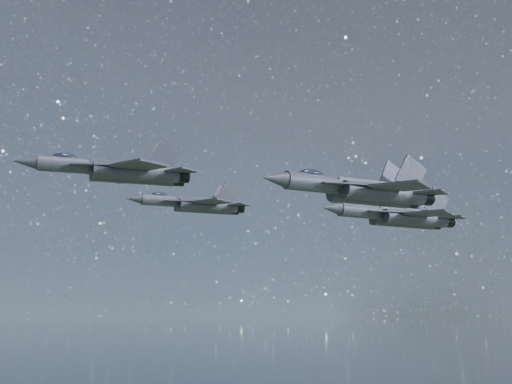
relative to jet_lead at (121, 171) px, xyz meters
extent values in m
cylinder|color=#2D3039|center=(-4.38, -0.66, 0.24)|extent=(7.96, 2.79, 1.64)
cone|color=#2D3039|center=(-9.39, -1.41, 0.24)|extent=(2.72, 1.84, 1.48)
ellipsoid|color=#1B2031|center=(-5.64, -0.85, 1.03)|extent=(2.65, 1.47, 0.81)
cube|color=#2D3039|center=(1.03, 0.16, 0.18)|extent=(8.78, 2.85, 1.37)
cylinder|color=#2D3039|center=(1.61, -0.82, -0.29)|extent=(9.00, 2.94, 1.64)
cylinder|color=#2D3039|center=(1.29, 1.26, -0.29)|extent=(9.00, 2.94, 1.64)
cylinder|color=black|center=(6.40, -0.10, -0.29)|extent=(1.58, 1.70, 1.52)
cylinder|color=black|center=(6.09, 1.98, -0.29)|extent=(1.58, 1.70, 1.52)
cube|color=#2D3039|center=(-2.30, -1.78, 0.11)|extent=(5.52, 1.39, 0.13)
cube|color=#2D3039|center=(-2.72, 1.03, 0.11)|extent=(5.55, 2.93, 0.13)
cube|color=#2D3039|center=(1.78, -3.36, -0.08)|extent=(5.99, 6.05, 0.21)
cube|color=#2D3039|center=(0.71, 3.73, -0.08)|extent=(5.48, 5.75, 0.21)
cube|color=#2D3039|center=(6.19, -1.52, -0.08)|extent=(3.54, 3.57, 0.16)
cube|color=#2D3039|center=(5.47, 3.27, -0.08)|extent=(3.22, 3.34, 0.16)
cube|color=#2D3039|center=(4.67, -0.63, 1.71)|extent=(3.68, 0.61, 3.75)
cube|color=#2D3039|center=(4.28, 1.98, 1.71)|extent=(3.60, 1.00, 3.75)
cylinder|color=#2D3039|center=(6.83, 23.29, 0.72)|extent=(7.52, 2.99, 1.55)
cone|color=#2D3039|center=(2.15, 22.34, 0.72)|extent=(2.62, 1.84, 1.39)
ellipsoid|color=#1B2031|center=(5.66, 23.06, 1.46)|extent=(2.53, 1.50, 0.77)
cube|color=#2D3039|center=(11.90, 24.32, 0.67)|extent=(8.29, 3.09, 1.29)
cylinder|color=#2D3039|center=(12.49, 23.43, 0.22)|extent=(8.50, 3.19, 1.55)
cylinder|color=#2D3039|center=(12.09, 25.38, 0.22)|extent=(8.50, 3.19, 1.55)
cylinder|color=black|center=(16.97, 24.34, 0.22)|extent=(1.55, 1.66, 1.43)
cylinder|color=black|center=(16.58, 26.29, 0.22)|extent=(1.55, 1.66, 1.43)
cube|color=#2D3039|center=(8.85, 22.33, 0.60)|extent=(5.18, 1.14, 0.12)
cube|color=#2D3039|center=(8.32, 24.97, 0.60)|extent=(5.20, 2.99, 0.12)
cube|color=#2D3039|center=(12.77, 21.05, 0.42)|extent=(5.69, 5.71, 0.20)
cube|color=#2D3039|center=(11.42, 27.68, 0.42)|extent=(5.04, 5.33, 0.20)
cube|color=#2D3039|center=(16.84, 22.99, 0.42)|extent=(3.36, 3.38, 0.15)
cube|color=#2D3039|center=(15.93, 27.48, 0.42)|extent=(2.96, 3.08, 0.15)
cube|color=#2D3039|center=(15.37, 23.76, 2.11)|extent=(3.46, 0.62, 3.54)
cube|color=#2D3039|center=(14.87, 26.20, 2.11)|extent=(3.36, 1.12, 3.54)
cylinder|color=#2D3039|center=(17.10, -15.83, -3.64)|extent=(7.71, 3.70, 1.60)
cone|color=#2D3039|center=(12.40, -17.24, -3.64)|extent=(2.76, 2.08, 1.43)
ellipsoid|color=#1B2031|center=(15.93, -16.19, -2.87)|extent=(2.64, 1.73, 0.79)
cube|color=#2D3039|center=(22.20, -14.31, -3.69)|extent=(8.48, 3.87, 1.33)
cylinder|color=#2D3039|center=(22.89, -15.17, -4.15)|extent=(8.69, 3.99, 1.60)
cylinder|color=#2D3039|center=(22.30, -13.21, -4.15)|extent=(8.69, 3.99, 1.60)
cylinder|color=black|center=(27.39, -13.82, -4.15)|extent=(1.70, 1.79, 1.47)
cylinder|color=black|center=(26.81, -11.86, -4.15)|extent=(1.70, 1.79, 1.47)
cube|color=#2D3039|center=(19.26, -16.63, -3.76)|extent=(5.40, 1.64, 0.12)
cube|color=#2D3039|center=(18.47, -13.98, -3.76)|extent=(5.23, 3.47, 0.12)
cube|color=#2D3039|center=(23.39, -17.58, -3.94)|extent=(5.87, 5.82, 0.20)
cube|color=#2D3039|center=(21.40, -10.92, -3.94)|extent=(4.91, 5.27, 0.20)
cube|color=#2D3039|center=(27.38, -15.21, -3.94)|extent=(3.48, 3.47, 0.15)
cube|color=#2D3039|center=(26.03, -10.71, -3.94)|extent=(2.88, 3.03, 0.15)
cube|color=#2D3039|center=(25.80, -14.57, -2.21)|extent=(3.52, 0.90, 3.64)
cube|color=#2D3039|center=(25.07, -12.12, -2.21)|extent=(3.37, 1.45, 3.64)
cylinder|color=#2D3039|center=(27.51, 0.98, -3.33)|extent=(7.95, 3.88, 1.65)
cone|color=#2D3039|center=(22.67, -0.51, -3.33)|extent=(2.86, 2.16, 1.48)
ellipsoid|color=#1B2031|center=(26.30, 0.61, -2.53)|extent=(2.73, 1.80, 0.81)
cube|color=#2D3039|center=(32.76, 2.60, -3.38)|extent=(8.74, 4.07, 1.37)
cylinder|color=#2D3039|center=(33.47, 1.71, -3.85)|extent=(8.96, 4.19, 1.65)
cylinder|color=#2D3039|center=(32.85, 3.73, -3.85)|extent=(8.96, 4.19, 1.65)
cylinder|color=black|center=(38.12, 3.15, -3.85)|extent=(1.76, 1.86, 1.52)
cylinder|color=black|center=(37.49, 5.16, -3.85)|extent=(1.76, 1.86, 1.52)
cube|color=#2D3039|center=(29.75, 0.18, -3.45)|extent=(5.58, 1.74, 0.13)
cube|color=#2D3039|center=(28.91, 2.90, -3.45)|extent=(5.39, 3.61, 0.13)
cube|color=#2D3039|center=(34.02, -0.77, -3.64)|extent=(6.06, 6.01, 0.21)
cube|color=#2D3039|center=(31.90, 6.09, -3.64)|extent=(5.04, 5.42, 0.21)
cube|color=#2D3039|center=(38.12, 1.71, -3.64)|extent=(3.59, 3.58, 0.16)
cube|color=#2D3039|center=(36.69, 6.35, -3.64)|extent=(2.96, 3.11, 0.16)
cube|color=#2D3039|center=(36.48, 2.36, -1.85)|extent=(3.63, 0.96, 3.76)
cube|color=#2D3039|center=(35.70, 4.89, -1.85)|extent=(3.47, 1.52, 3.76)
camera|label=1|loc=(-0.95, -73.92, -14.91)|focal=50.00mm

